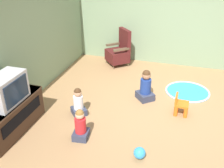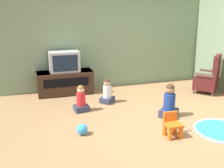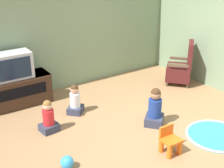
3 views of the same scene
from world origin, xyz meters
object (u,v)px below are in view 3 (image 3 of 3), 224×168
at_px(television, 12,66).
at_px(yellow_kid_chair, 170,142).
at_px(black_armchair, 181,68).
at_px(tv_cabinet, 15,91).
at_px(child_watching_center, 48,118).
at_px(toy_ball, 67,162).
at_px(child_watching_left, 155,109).
at_px(child_watching_right, 75,101).

xyz_separation_m(television, yellow_kid_chair, (1.34, -2.67, -0.62)).
bearing_deg(black_armchair, yellow_kid_chair, -0.40).
bearing_deg(black_armchair, tv_cabinet, -58.06).
distance_m(yellow_kid_chair, child_watching_center, 1.92).
distance_m(black_armchair, yellow_kid_chair, 2.63).
bearing_deg(tv_cabinet, child_watching_center, -82.96).
height_order(tv_cabinet, toy_ball, tv_cabinet).
relative_size(black_armchair, child_watching_left, 1.45).
bearing_deg(child_watching_left, child_watching_right, 88.78).
height_order(television, toy_ball, television).
bearing_deg(child_watching_right, tv_cabinet, 89.18).
distance_m(tv_cabinet, television, 0.50).
bearing_deg(child_watching_right, toy_ball, -164.33).
bearing_deg(child_watching_center, child_watching_left, -33.81).
distance_m(black_armchair, child_watching_left, 1.91).
bearing_deg(tv_cabinet, child_watching_left, -49.34).
bearing_deg(tv_cabinet, child_watching_right, -48.31).
bearing_deg(child_watching_left, black_armchair, -9.20).
bearing_deg(child_watching_center, television, 90.03).
bearing_deg(child_watching_center, toy_ball, -107.42).
relative_size(child_watching_left, toy_ball, 3.62).
relative_size(child_watching_center, toy_ball, 3.02).
relative_size(yellow_kid_chair, toy_ball, 2.18).
bearing_deg(television, yellow_kid_chair, -63.26).
xyz_separation_m(television, black_armchair, (3.31, -0.93, -0.43)).
relative_size(tv_cabinet, black_armchair, 1.40).
distance_m(television, child_watching_left, 2.62).
relative_size(tv_cabinet, television, 1.92).
distance_m(black_armchair, child_watching_center, 3.17).
bearing_deg(child_watching_left, toy_ball, 146.79).
relative_size(black_armchair, child_watching_center, 1.74).
height_order(tv_cabinet, yellow_kid_chair, tv_cabinet).
distance_m(yellow_kid_chair, toy_ball, 1.47).
bearing_deg(yellow_kid_chair, child_watching_center, 130.27).
bearing_deg(black_armchair, child_watching_right, -43.67).
bearing_deg(child_watching_left, television, 90.08).
xyz_separation_m(tv_cabinet, yellow_kid_chair, (1.34, -2.70, -0.12)).
bearing_deg(toy_ball, tv_cabinet, 89.10).
relative_size(television, yellow_kid_chair, 1.76).
relative_size(television, toy_ball, 3.84).
distance_m(child_watching_left, toy_ball, 1.75).
distance_m(tv_cabinet, child_watching_center, 1.21).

